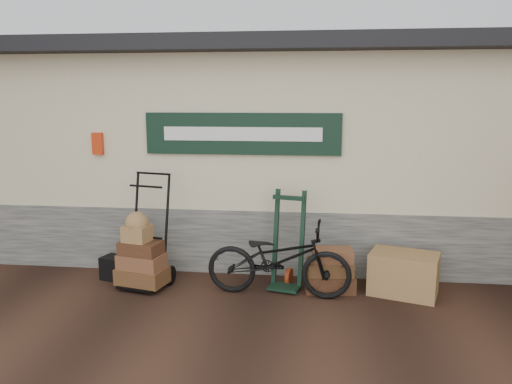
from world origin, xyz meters
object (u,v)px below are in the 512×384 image
at_px(black_trunk, 115,268).
at_px(suitcase_stack, 330,269).
at_px(porter_trolley, 148,229).
at_px(wicker_hamper, 404,274).
at_px(green_barrow, 288,240).
at_px(bicycle, 279,255).

bearing_deg(black_trunk, suitcase_stack, -1.43).
height_order(porter_trolley, black_trunk, porter_trolley).
bearing_deg(suitcase_stack, wicker_hamper, -1.14).
height_order(green_barrow, black_trunk, green_barrow).
bearing_deg(bicycle, porter_trolley, 87.41).
height_order(black_trunk, bicycle, bicycle).
height_order(porter_trolley, suitcase_stack, porter_trolley).
relative_size(wicker_hamper, bicycle, 0.45).
height_order(suitcase_stack, wicker_hamper, suitcase_stack).
bearing_deg(green_barrow, bicycle, -95.62).
height_order(suitcase_stack, bicycle, bicycle).
bearing_deg(porter_trolley, suitcase_stack, 14.49).
relative_size(green_barrow, wicker_hamper, 1.56).
relative_size(suitcase_stack, black_trunk, 2.00).
bearing_deg(bicycle, suitcase_stack, -65.26).
bearing_deg(wicker_hamper, black_trunk, 178.64).
distance_m(black_trunk, bicycle, 2.30).
distance_m(wicker_hamper, black_trunk, 3.80).
bearing_deg(suitcase_stack, bicycle, -159.04).
xyz_separation_m(green_barrow, suitcase_stack, (0.54, -0.04, -0.35)).
bearing_deg(green_barrow, wicker_hamper, 11.48).
distance_m(green_barrow, bicycle, 0.32).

